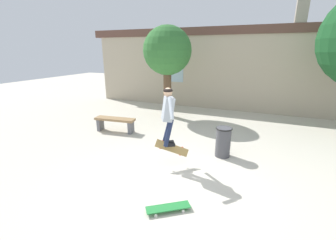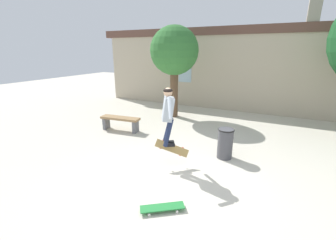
% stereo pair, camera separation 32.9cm
% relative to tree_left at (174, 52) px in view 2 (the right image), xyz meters
% --- Properties ---
extents(ground_plane, '(40.00, 40.00, 0.00)m').
position_rel_tree_left_xyz_m(ground_plane, '(2.24, -4.72, -2.80)').
color(ground_plane, beige).
extents(building_backdrop, '(15.19, 0.52, 4.96)m').
position_rel_tree_left_xyz_m(building_backdrop, '(2.26, 2.32, -0.75)').
color(building_backdrop, '#B7A88E').
rests_on(building_backdrop, ground_plane).
extents(tree_left, '(2.03, 2.03, 3.87)m').
position_rel_tree_left_xyz_m(tree_left, '(0.00, 0.00, 0.00)').
color(tree_left, brown).
rests_on(tree_left, ground_plane).
extents(park_bench, '(1.51, 0.54, 0.52)m').
position_rel_tree_left_xyz_m(park_bench, '(-0.96, -2.63, -2.43)').
color(park_bench, '#99754C').
rests_on(park_bench, ground_plane).
extents(trash_bin, '(0.45, 0.45, 0.84)m').
position_rel_tree_left_xyz_m(trash_bin, '(3.00, -3.15, -2.36)').
color(trash_bin, '#47474C').
rests_on(trash_bin, ground_plane).
extents(skater, '(0.71, 1.06, 1.44)m').
position_rel_tree_left_xyz_m(skater, '(1.80, -4.25, -1.35)').
color(skater, '#9EA8B2').
extents(skateboard_flipping, '(0.77, 0.46, 0.50)m').
position_rel_tree_left_xyz_m(skateboard_flipping, '(1.88, -4.19, -2.31)').
color(skateboard_flipping, '#AD894C').
extents(skateboard_resting, '(0.79, 0.65, 0.08)m').
position_rel_tree_left_xyz_m(skateboard_resting, '(2.46, -5.83, -2.73)').
color(skateboard_resting, '#237F38').
rests_on(skateboard_resting, ground_plane).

